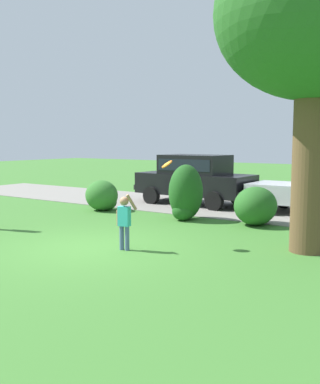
{
  "coord_description": "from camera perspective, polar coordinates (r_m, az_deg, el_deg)",
  "views": [
    {
      "loc": [
        6.88,
        -7.35,
        2.43
      ],
      "look_at": [
        0.39,
        2.26,
        1.1
      ],
      "focal_mm": 41.36,
      "sensor_mm": 36.0,
      "label": 1
    }
  ],
  "objects": [
    {
      "name": "ground_plane",
      "position": [
        10.36,
        -8.88,
        -7.11
      ],
      "size": [
        80.0,
        80.0,
        0.0
      ],
      "primitive_type": "plane",
      "color": "#3D752D"
    },
    {
      "name": "driveway_strip",
      "position": [
        16.27,
        8.63,
        -2.09
      ],
      "size": [
        28.0,
        4.4,
        0.02
      ],
      "primitive_type": "cube",
      "color": "gray",
      "rests_on": "ground"
    },
    {
      "name": "shrub_near_tree",
      "position": [
        15.75,
        -7.41,
        -0.56
      ],
      "size": [
        1.18,
        1.1,
        1.07
      ],
      "color": "#33702B",
      "rests_on": "ground"
    },
    {
      "name": "shrub_centre_left",
      "position": [
        13.74,
        3.3,
        -0.29
      ],
      "size": [
        1.03,
        1.18,
        1.72
      ],
      "color": "#1E511C",
      "rests_on": "ground"
    },
    {
      "name": "shrub_centre",
      "position": [
        13.19,
        12.3,
        -1.88
      ],
      "size": [
        1.22,
        1.41,
        1.13
      ],
      "color": "#286023",
      "rests_on": "ground"
    },
    {
      "name": "parked_sedan",
      "position": [
        15.4,
        19.64,
        0.26
      ],
      "size": [
        4.4,
        2.11,
        1.56
      ],
      "color": "silver",
      "rests_on": "ground"
    },
    {
      "name": "parked_suv",
      "position": [
        17.07,
        4.51,
        1.97
      ],
      "size": [
        4.78,
        2.26,
        1.92
      ],
      "color": "black",
      "rests_on": "ground"
    },
    {
      "name": "child_thrower",
      "position": [
        9.91,
        -4.62,
        -3.44
      ],
      "size": [
        0.43,
        0.3,
        1.29
      ],
      "color": "#4C608C",
      "rests_on": "ground"
    },
    {
      "name": "frisbee",
      "position": [
        10.12,
        0.91,
        3.6
      ],
      "size": [
        0.31,
        0.27,
        0.24
      ],
      "color": "orange"
    }
  ]
}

